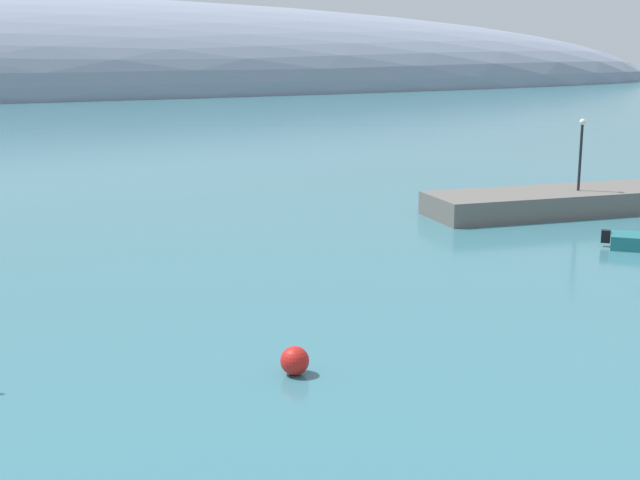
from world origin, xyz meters
The scene contains 3 objects.
breakwater_rocks centered at (25.33, 34.57, 0.67)m, with size 20.97×4.65×1.34m, color #66605B.
mooring_buoy_red centered at (-1.43, 17.01, 0.44)m, with size 0.88×0.88×0.88m, color red.
harbor_lamp_post centered at (23.86, 34.33, 3.95)m, with size 0.36×0.36×4.21m.
Camera 1 is at (-11.04, -6.37, 9.86)m, focal length 49.50 mm.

